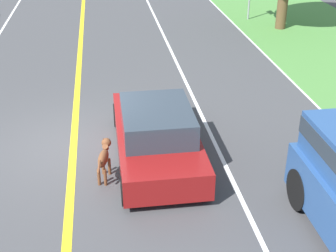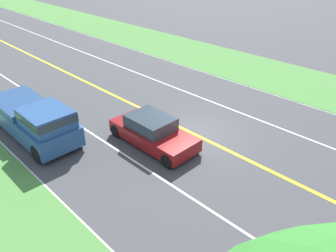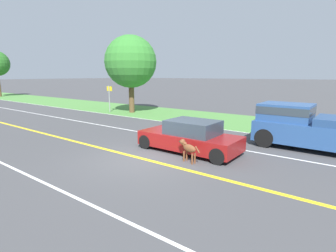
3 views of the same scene
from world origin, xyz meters
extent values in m
plane|color=#424244|center=(0.00, 0.00, 0.00)|extent=(400.00, 400.00, 0.00)
cube|color=yellow|center=(0.00, 0.00, 0.00)|extent=(0.18, 160.00, 0.01)
cube|color=white|center=(7.00, 0.00, 0.00)|extent=(0.14, 160.00, 0.01)
cube|color=white|center=(3.50, 0.00, 0.00)|extent=(0.10, 160.00, 0.01)
cube|color=white|center=(-3.50, 0.00, 0.00)|extent=(0.10, 160.00, 0.01)
cube|color=#4C843D|center=(10.00, 0.00, 0.01)|extent=(6.00, 160.00, 0.03)
cube|color=maroon|center=(1.97, -0.84, 0.47)|extent=(1.80, 4.28, 0.60)
cube|color=#2D3842|center=(1.97, -1.02, 1.06)|extent=(1.55, 2.06, 0.58)
cylinder|color=black|center=(2.79, 0.90, 0.31)|extent=(0.22, 0.62, 0.62)
cylinder|color=black|center=(2.79, -2.59, 0.31)|extent=(0.22, 0.62, 0.62)
cylinder|color=black|center=(1.16, 0.90, 0.31)|extent=(0.22, 0.62, 0.62)
cylinder|color=black|center=(1.16, -2.59, 0.31)|extent=(0.22, 0.62, 0.62)
ellipsoid|color=brown|center=(0.73, -1.65, 0.54)|extent=(0.34, 0.65, 0.29)
cylinder|color=brown|center=(0.85, -1.45, 0.20)|extent=(0.07, 0.07, 0.39)
cylinder|color=brown|center=(0.75, -1.87, 0.20)|extent=(0.07, 0.07, 0.39)
cylinder|color=brown|center=(0.72, -1.42, 0.20)|extent=(0.07, 0.07, 0.39)
cylinder|color=brown|center=(0.61, -1.84, 0.20)|extent=(0.07, 0.07, 0.39)
cylinder|color=brown|center=(0.79, -1.39, 0.65)|extent=(0.16, 0.20, 0.17)
sphere|color=brown|center=(0.82, -1.28, 0.71)|extent=(0.25, 0.25, 0.21)
ellipsoid|color=#331E14|center=(0.85, -1.14, 0.70)|extent=(0.12, 0.12, 0.08)
cone|color=#55301C|center=(0.87, -1.31, 0.79)|extent=(0.08, 0.08, 0.09)
cone|color=#55301C|center=(0.76, -1.28, 0.79)|extent=(0.08, 0.08, 0.09)
cylinder|color=brown|center=(0.64, -2.04, 0.58)|extent=(0.10, 0.24, 0.23)
cube|color=#284C84|center=(5.48, -5.46, 0.70)|extent=(2.05, 5.70, 0.91)
cube|color=#284C84|center=(5.48, -3.81, 1.54)|extent=(1.80, 2.15, 0.77)
cube|color=#2D3842|center=(5.48, -3.81, 1.66)|extent=(1.82, 2.18, 0.34)
cylinder|color=black|center=(6.41, -3.19, 0.42)|extent=(0.22, 0.83, 0.83)
cylinder|color=black|center=(4.54, -3.19, 0.42)|extent=(0.22, 0.83, 0.83)
cylinder|color=brown|center=(8.79, 9.28, 1.43)|extent=(0.45, 0.45, 2.87)
sphere|color=#337A2D|center=(8.79, 9.28, 4.27)|extent=(4.30, 4.30, 4.30)
cylinder|color=gray|center=(7.83, 11.01, 1.14)|extent=(0.08, 0.08, 2.28)
cube|color=yellow|center=(7.88, 11.01, 2.03)|extent=(0.03, 0.64, 0.40)
camera|label=1|loc=(0.88, -10.33, 5.78)|focal=50.00mm
camera|label=2|loc=(10.53, 8.68, 8.20)|focal=35.00mm
camera|label=3|loc=(-7.18, -6.60, 3.20)|focal=28.00mm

